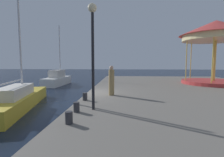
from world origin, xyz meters
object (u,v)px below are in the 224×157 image
at_px(sailboat_white, 57,79).
at_px(sailboat_yellow, 18,99).
at_px(lamp_post_mid_promenade, 93,38).
at_px(bollard_north, 85,97).
at_px(carousel, 215,37).
at_px(person_far_corner, 111,81).
at_px(bollard_south, 77,107).
at_px(bollard_center, 69,118).

bearing_deg(sailboat_white, sailboat_yellow, -80.62).
bearing_deg(lamp_post_mid_promenade, bollard_north, 113.50).
height_order(carousel, bollard_north, carousel).
bearing_deg(sailboat_white, bollard_north, -62.50).
xyz_separation_m(sailboat_white, lamp_post_mid_promenade, (6.83, -13.40, 3.02)).
xyz_separation_m(carousel, person_far_corner, (-9.06, -6.09, -3.48)).
height_order(sailboat_white, bollard_north, sailboat_white).
height_order(sailboat_yellow, bollard_north, sailboat_yellow).
relative_size(carousel, bollard_north, 15.72).
relative_size(sailboat_yellow, person_far_corner, 4.23).
height_order(bollard_north, person_far_corner, person_far_corner).
relative_size(sailboat_white, person_far_corner, 4.17).
height_order(sailboat_yellow, carousel, sailboat_yellow).
relative_size(carousel, person_far_corner, 3.52).
distance_m(bollard_south, person_far_corner, 3.83).
height_order(sailboat_white, bollard_south, sailboat_white).
height_order(sailboat_yellow, person_far_corner, sailboat_yellow).
bearing_deg(sailboat_white, person_far_corner, -54.16).
relative_size(carousel, bollard_center, 15.72).
bearing_deg(bollard_south, carousel, 43.48).
distance_m(carousel, bollard_center, 15.48).
height_order(lamp_post_mid_promenade, bollard_center, lamp_post_mid_promenade).
distance_m(bollard_north, bollard_south, 2.11).
bearing_deg(lamp_post_mid_promenade, sailboat_yellow, 151.67).
xyz_separation_m(bollard_center, bollard_north, (-0.24, 3.40, 0.00)).
distance_m(sailboat_yellow, bollard_south, 5.49).
xyz_separation_m(sailboat_white, bollard_south, (6.23, -13.82, 0.28)).
bearing_deg(person_far_corner, sailboat_yellow, -175.50).
height_order(carousel, bollard_center, carousel).
xyz_separation_m(sailboat_yellow, lamp_post_mid_promenade, (5.07, -2.73, 3.19)).
relative_size(sailboat_white, carousel, 1.18).
bearing_deg(sailboat_yellow, lamp_post_mid_promenade, -28.33).
relative_size(sailboat_white, sailboat_yellow, 0.99).
relative_size(sailboat_white, bollard_north, 18.63).
relative_size(bollard_north, bollard_south, 1.00).
xyz_separation_m(sailboat_yellow, bollard_center, (4.58, -4.45, 0.45)).
relative_size(sailboat_yellow, carousel, 1.20).
bearing_deg(lamp_post_mid_promenade, person_far_corner, 80.10).
distance_m(sailboat_yellow, person_far_corner, 5.75).
bearing_deg(person_far_corner, lamp_post_mid_promenade, -99.90).
distance_m(lamp_post_mid_promenade, person_far_corner, 3.85).
xyz_separation_m(bollard_south, person_far_corner, (1.16, 3.60, 0.64)).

